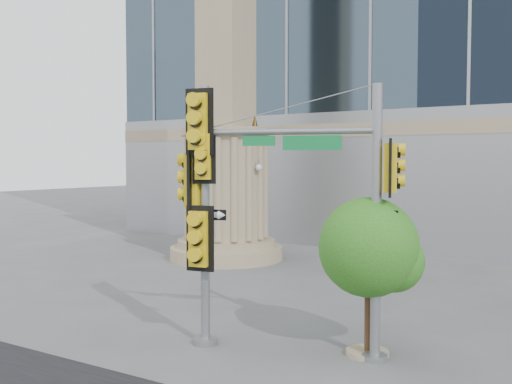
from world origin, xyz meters
The scene contains 5 objects.
ground centered at (0.00, 0.00, 0.00)m, with size 120.00×120.00×0.00m, color #545456.
monument centered at (-6.00, 9.00, 5.52)m, with size 4.40×4.40×16.60m.
main_signal_pole centered at (1.94, 0.71, 3.26)m, with size 3.95×1.58×5.27m.
secondary_signal_pole centered at (-0.54, -0.03, 3.14)m, with size 0.98×0.71×5.35m.
street_tree centered at (2.66, 1.22, 2.05)m, with size 2.00×1.96×3.12m.
Camera 1 is at (6.44, -9.38, 3.79)m, focal length 40.00 mm.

